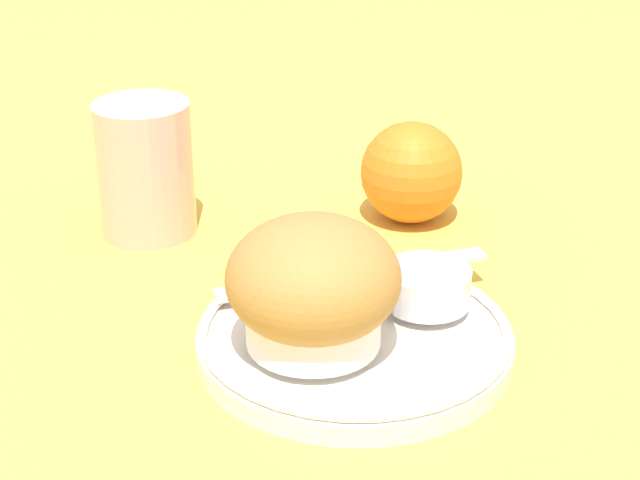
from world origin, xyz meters
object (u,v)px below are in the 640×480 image
butter_knife (354,274)px  juice_glass (145,169)px  muffin (313,287)px  orange_fruit (411,172)px

butter_knife → juice_glass: size_ratio=1.83×
muffin → orange_fruit: 0.23m
muffin → butter_knife: bearing=67.1°
muffin → juice_glass: bearing=117.4°
muffin → juice_glass: 0.23m
butter_knife → orange_fruit: 0.15m
butter_knife → orange_fruit: size_ratio=2.38×
muffin → butter_knife: size_ratio=0.55×
muffin → butter_knife: (0.03, 0.08, -0.04)m
butter_knife → orange_fruit: orange_fruit is taller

